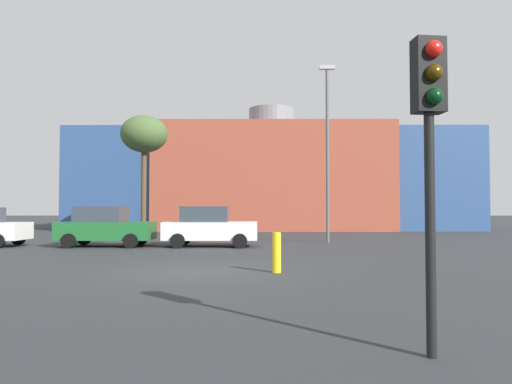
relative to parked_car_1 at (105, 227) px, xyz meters
The scene contains 8 objects.
ground_plane 10.05m from the parked_car_1, 57.61° to the right, with size 200.00×200.00×0.00m, color #2D3033.
building_backdrop 21.39m from the parked_car_1, 67.12° to the left, with size 32.55×12.15×10.42m.
parked_car_1 is the anchor object (origin of this frame).
parked_car_2 4.79m from the parked_car_1, ahead, with size 4.25×2.08×1.84m.
traffic_light_near_right 18.61m from the parked_car_1, 60.63° to the right, with size 0.38×0.38×3.80m.
bare_tree_0 8.48m from the parked_car_1, 88.81° to the left, with size 2.80×2.80×7.36m.
bollard_yellow_0 11.55m from the parked_car_1, 49.27° to the right, with size 0.24×0.24×1.10m, color yellow.
street_lamp 11.70m from the parked_car_1, 13.95° to the left, with size 0.80×0.24×9.16m.
Camera 1 is at (1.67, -13.30, 1.76)m, focal length 33.33 mm.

